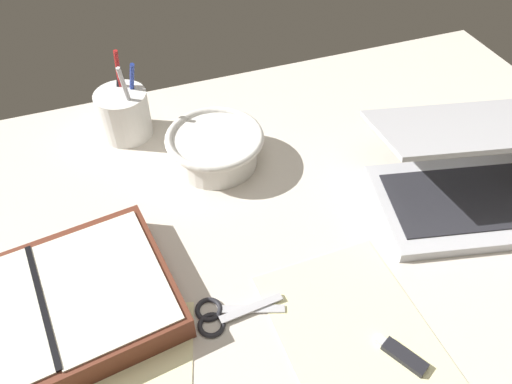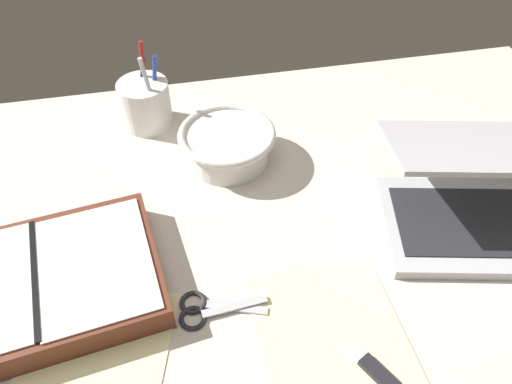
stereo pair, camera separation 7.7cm
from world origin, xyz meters
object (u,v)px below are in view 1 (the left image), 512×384
object	(u,v)px
laptop	(468,176)
scissors	(220,315)
pen_cup	(124,113)
planner	(47,312)
bowl	(215,147)

from	to	relation	value
laptop	scissors	world-z (taller)	laptop
pen_cup	planner	world-z (taller)	pen_cup
laptop	planner	distance (cm)	67.94
laptop	pen_cup	bearing A→B (deg)	156.92
laptop	pen_cup	size ratio (longest dim) A/B	2.15
bowl	planner	size ratio (longest dim) A/B	0.48
bowl	pen_cup	world-z (taller)	pen_cup
laptop	bowl	bearing A→B (deg)	161.37
scissors	laptop	bearing A→B (deg)	17.68
laptop	bowl	distance (cm)	43.41
laptop	bowl	world-z (taller)	laptop
laptop	scissors	xyz separation A→B (cm)	(-45.79, -8.46, -4.31)
bowl	pen_cup	distance (cm)	19.74
planner	scissors	xyz separation A→B (cm)	(22.10, -7.17, -1.98)
scissors	pen_cup	bearing A→B (deg)	103.69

